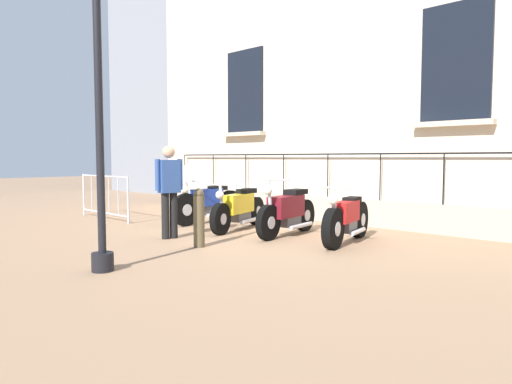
% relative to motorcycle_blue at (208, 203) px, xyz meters
% --- Properties ---
extents(ground_plane, '(60.00, 60.00, 0.00)m').
position_rel_motorcycle_blue_xyz_m(ground_plane, '(-0.01, 1.75, -0.46)').
color(ground_plane, '#9E7A5B').
extents(building_facade, '(0.82, 12.58, 8.64)m').
position_rel_motorcycle_blue_xyz_m(building_facade, '(-2.48, 1.75, 3.77)').
color(building_facade, beige).
rests_on(building_facade, ground_plane).
extents(motorcycle_blue, '(2.00, 0.53, 1.29)m').
position_rel_motorcycle_blue_xyz_m(motorcycle_blue, '(0.00, 0.00, 0.00)').
color(motorcycle_blue, black).
rests_on(motorcycle_blue, ground_plane).
extents(motorcycle_yellow, '(2.07, 0.89, 0.96)m').
position_rel_motorcycle_blue_xyz_m(motorcycle_yellow, '(0.14, 1.15, -0.04)').
color(motorcycle_yellow, black).
rests_on(motorcycle_yellow, ground_plane).
extents(motorcycle_maroon, '(1.94, 0.69, 1.09)m').
position_rel_motorcycle_blue_xyz_m(motorcycle_maroon, '(0.04, 2.34, -0.02)').
color(motorcycle_maroon, black).
rests_on(motorcycle_maroon, ground_plane).
extents(motorcycle_red, '(1.95, 0.71, 0.99)m').
position_rel_motorcycle_blue_xyz_m(motorcycle_red, '(-0.06, 3.58, -0.05)').
color(motorcycle_red, black).
rests_on(motorcycle_red, ground_plane).
extents(lamppost, '(0.35, 1.05, 4.13)m').
position_rel_motorcycle_blue_xyz_m(lamppost, '(3.82, 2.44, 2.44)').
color(lamppost, black).
rests_on(lamppost, ground_plane).
extents(crowd_barrier, '(0.08, 2.22, 1.05)m').
position_rel_motorcycle_blue_xyz_m(crowd_barrier, '(1.25, -2.29, 0.11)').
color(crowd_barrier, '#B7B7BF').
rests_on(crowd_barrier, ground_plane).
extents(bollard, '(0.18, 0.18, 0.96)m').
position_rel_motorcycle_blue_xyz_m(bollard, '(1.92, 2.05, 0.02)').
color(bollard, brown).
rests_on(bollard, ground_plane).
extents(pedestrian_standing, '(0.52, 0.28, 1.67)m').
position_rel_motorcycle_blue_xyz_m(pedestrian_standing, '(1.77, 1.03, 0.49)').
color(pedestrian_standing, black).
rests_on(pedestrian_standing, ground_plane).
extents(distant_building, '(5.19, 6.34, 13.71)m').
position_rel_motorcycle_blue_xyz_m(distant_building, '(-6.65, -8.37, 6.40)').
color(distant_building, gray).
rests_on(distant_building, ground_plane).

